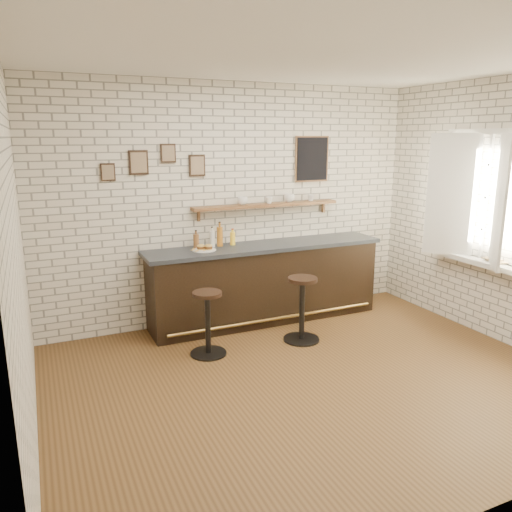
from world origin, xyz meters
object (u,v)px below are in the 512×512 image
object	(u,v)px
ciabatta_sandwich	(205,247)
bar_stool_right	(302,307)
book_upper	(489,260)
shelf_cup_c	(289,198)
bitters_bottle_brown	(196,241)
sandwich_plate	(204,250)
bitters_bottle_white	(212,239)
book_lower	(491,262)
shelf_cup_a	(243,201)
shelf_cup_b	(269,200)
bar_counter	(266,282)
shelf_cup_d	(311,198)
bar_stool_left	(208,321)
condiment_bottle_yellow	(233,238)
bitters_bottle_amber	(220,236)

from	to	relation	value
ciabatta_sandwich	bar_stool_right	distance (m)	1.36
ciabatta_sandwich	book_upper	size ratio (longest dim) A/B	0.98
shelf_cup_c	bitters_bottle_brown	bearing A→B (deg)	115.75
sandwich_plate	bitters_bottle_white	world-z (taller)	bitters_bottle_white
bitters_bottle_brown	shelf_cup_c	xyz separation A→B (m)	(1.31, 0.06, 0.45)
bitters_bottle_brown	ciabatta_sandwich	bearing A→B (deg)	-71.07
shelf_cup_c	book_lower	size ratio (longest dim) A/B	0.64
book_lower	shelf_cup_a	bearing A→B (deg)	156.60
shelf_cup_b	shelf_cup_c	size ratio (longest dim) A/B	0.68
bar_counter	shelf_cup_d	bearing A→B (deg)	14.76
ciabatta_sandwich	bar_stool_left	bearing A→B (deg)	-107.19
ciabatta_sandwich	bar_stool_right	world-z (taller)	ciabatta_sandwich
bar_counter	condiment_bottle_yellow	world-z (taller)	condiment_bottle_yellow
bar_stool_left	shelf_cup_a	size ratio (longest dim) A/B	5.49
shelf_cup_c	book_lower	bearing A→B (deg)	-114.63
bar_stool_left	book_lower	distance (m)	3.30
bar_counter	shelf_cup_d	distance (m)	1.30
bar_counter	shelf_cup_a	size ratio (longest dim) A/B	23.68
book_lower	shelf_cup_b	bearing A→B (deg)	151.66
condiment_bottle_yellow	book_lower	size ratio (longest dim) A/B	0.98
shelf_cup_d	condiment_bottle_yellow	bearing A→B (deg)	153.69
ciabatta_sandwich	shelf_cup_c	xyz separation A→B (m)	(1.25, 0.21, 0.50)
ciabatta_sandwich	bitters_bottle_amber	world-z (taller)	bitters_bottle_amber
bitters_bottle_amber	book_upper	world-z (taller)	bitters_bottle_amber
shelf_cup_a	shelf_cup_b	size ratio (longest dim) A/B	1.42
bar_stool_left	book_upper	world-z (taller)	book_upper
condiment_bottle_yellow	bar_stool_left	distance (m)	1.29
sandwich_plate	book_lower	size ratio (longest dim) A/B	1.31
shelf_cup_a	sandwich_plate	bearing A→B (deg)	-171.44
bar_counter	bar_stool_left	size ratio (longest dim) A/B	4.31
bitters_bottle_amber	bar_stool_left	bearing A→B (deg)	-118.71
book_lower	bar_stool_right	bearing A→B (deg)	172.06
bar_counter	shelf_cup_b	size ratio (longest dim) A/B	33.56
bitters_bottle_brown	bar_stool_right	world-z (taller)	bitters_bottle_brown
shelf_cup_d	bitters_bottle_brown	bearing A→B (deg)	152.89
sandwich_plate	shelf_cup_b	xyz separation A→B (m)	(0.97, 0.21, 0.53)
bitters_bottle_white	bar_stool_right	size ratio (longest dim) A/B	0.33
bar_counter	bar_stool_left	world-z (taller)	bar_counter
bitters_bottle_white	book_lower	bearing A→B (deg)	-32.86
sandwich_plate	condiment_bottle_yellow	world-z (taller)	condiment_bottle_yellow
bitters_bottle_amber	condiment_bottle_yellow	distance (m)	0.17
bitters_bottle_amber	book_upper	bearing A→B (deg)	-33.40
bitters_bottle_white	condiment_bottle_yellow	bearing A→B (deg)	0.00
ciabatta_sandwich	shelf_cup_d	size ratio (longest dim) A/B	2.24
bar_stool_right	shelf_cup_c	bearing A→B (deg)	71.07
bar_counter	condiment_bottle_yellow	bearing A→B (deg)	159.63
bitters_bottle_white	bar_stool_right	xyz separation A→B (m)	(0.76, -0.94, -0.70)
sandwich_plate	ciabatta_sandwich	distance (m)	0.04
bitters_bottle_amber	shelf_cup_d	size ratio (longest dim) A/B	3.43
shelf_cup_b	book_upper	bearing A→B (deg)	-99.75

